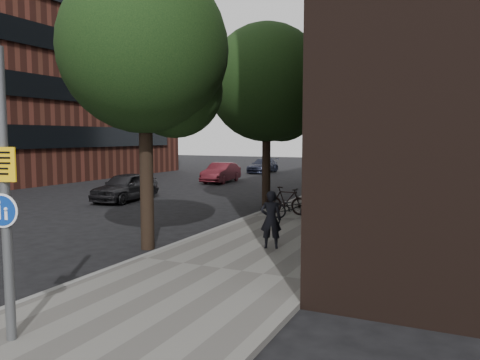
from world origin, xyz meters
The scene contains 15 objects.
ground centered at (0.00, 0.00, 0.00)m, with size 120.00×120.00×0.00m, color black.
sidewalk centered at (0.25, 10.00, 0.06)m, with size 4.50×60.00×0.12m, color #63615C.
curb_edge centered at (-2.00, 10.00, 0.07)m, with size 0.15×60.00×0.13m, color slate.
street_tree_near centered at (-2.53, 4.64, 5.11)m, with size 4.40×4.40×7.50m.
street_tree_mid centered at (-2.53, 13.14, 5.11)m, with size 5.00×5.00×7.80m.
street_tree_far centered at (-2.53, 22.14, 5.11)m, with size 5.00×5.00×7.80m.
signpost centered at (-0.79, -1.19, 2.20)m, with size 0.47×0.16×4.13m.
pedestrian centered at (0.55, 5.54, 0.88)m, with size 0.55×0.36×1.51m, color black.
parked_bike_facade_near centered at (2.00, 9.41, 0.57)m, with size 0.60×1.71×0.90m, color black.
parked_bike_facade_far centered at (1.09, 12.28, 0.57)m, with size 0.42×1.50×0.90m, color black.
parked_bike_curb_near centered at (-0.30, 9.85, 0.53)m, with size 0.55×1.58×0.83m, color black.
parked_bike_curb_far centered at (-0.89, 10.79, 0.64)m, with size 0.48×1.72×1.03m, color black.
parked_car_near centered at (-9.28, 11.85, 0.67)m, with size 1.58×3.92×1.34m, color black.
parked_car_mid centered at (-9.30, 21.63, 0.65)m, with size 1.38×3.96×1.30m, color maroon.
parked_car_far centered at (-9.96, 30.48, 0.59)m, with size 1.65×4.06×1.18m, color #1B1F31.
Camera 1 is at (4.94, -5.65, 3.02)m, focal length 35.00 mm.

